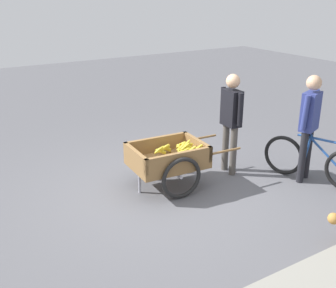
{
  "coord_description": "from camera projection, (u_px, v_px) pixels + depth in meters",
  "views": [
    {
      "loc": [
        2.94,
        4.77,
        2.91
      ],
      "look_at": [
        -0.04,
        -0.08,
        0.75
      ],
      "focal_mm": 44.57,
      "sensor_mm": 36.0,
      "label": 1
    }
  ],
  "objects": [
    {
      "name": "plastic_bucket",
      "position": [
        185.0,
        146.0,
        7.71
      ],
      "size": [
        0.24,
        0.24,
        0.28
      ],
      "primitive_type": "cylinder",
      "color": "orange",
      "rests_on": "ground"
    },
    {
      "name": "fruit_cart",
      "position": [
        168.0,
        160.0,
        6.33
      ],
      "size": [
        1.7,
        0.98,
        0.73
      ],
      "color": "olive",
      "rests_on": "ground"
    },
    {
      "name": "bicycle",
      "position": [
        314.0,
        161.0,
        6.49
      ],
      "size": [
        0.7,
        1.58,
        0.85
      ],
      "color": "black",
      "rests_on": "ground"
    },
    {
      "name": "vendor_person",
      "position": [
        231.0,
        115.0,
        6.63
      ],
      "size": [
        0.22,
        0.55,
        1.65
      ],
      "color": "#4C4742",
      "rests_on": "ground"
    },
    {
      "name": "ground_plane",
      "position": [
        168.0,
        193.0,
        6.27
      ],
      "size": [
        24.0,
        24.0,
        0.0
      ],
      "primitive_type": "plane",
      "color": "#56565B"
    },
    {
      "name": "cyclist_person",
      "position": [
        310.0,
        119.0,
        6.34
      ],
      "size": [
        0.49,
        0.31,
        1.69
      ],
      "color": "black",
      "rests_on": "ground"
    }
  ]
}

